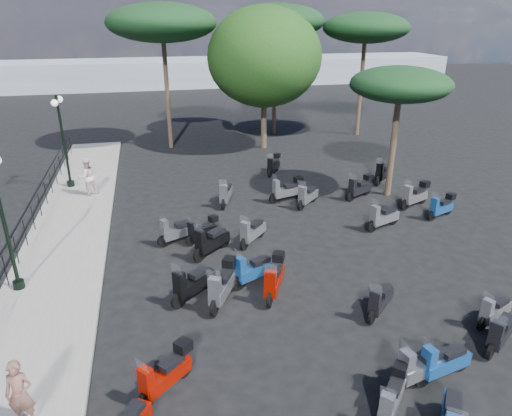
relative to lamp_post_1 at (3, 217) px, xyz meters
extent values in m
plane|color=black|center=(7.44, -0.51, -2.55)|extent=(120.00, 120.00, 0.00)
cube|color=slate|center=(0.94, 2.49, -2.48)|extent=(3.00, 30.00, 0.15)
cylinder|color=black|center=(-0.36, 0.23, -1.85)|extent=(0.04, 0.04, 1.10)
cylinder|color=black|center=(-0.36, 1.60, -1.85)|extent=(0.04, 0.04, 1.10)
cylinder|color=black|center=(-0.36, 2.97, -1.85)|extent=(0.04, 0.04, 1.10)
cylinder|color=black|center=(-0.36, 4.34, -1.85)|extent=(0.04, 0.04, 1.10)
cylinder|color=black|center=(-0.36, 5.71, -1.85)|extent=(0.04, 0.04, 1.10)
cylinder|color=black|center=(-0.36, 7.08, -1.85)|extent=(0.04, 0.04, 1.10)
cylinder|color=black|center=(-0.36, 8.44, -1.85)|extent=(0.04, 0.04, 1.10)
cylinder|color=black|center=(-0.36, 9.81, -1.85)|extent=(0.04, 0.04, 1.10)
cylinder|color=black|center=(-0.36, 11.18, -1.85)|extent=(0.04, 0.04, 1.10)
cylinder|color=black|center=(-0.36, 12.55, -1.85)|extent=(0.04, 0.04, 1.10)
cylinder|color=black|center=(-0.36, 13.92, -1.85)|extent=(0.04, 0.04, 1.10)
cylinder|color=black|center=(-0.36, 15.29, -1.85)|extent=(0.04, 0.04, 1.10)
cube|color=black|center=(-0.36, 2.29, -1.32)|extent=(0.04, 26.00, 0.04)
cube|color=black|center=(-0.36, 2.29, -1.85)|extent=(0.04, 26.00, 0.04)
cylinder|color=black|center=(0.00, 0.00, -2.27)|extent=(0.34, 0.34, 0.25)
cylinder|color=black|center=(0.00, 0.00, -0.30)|extent=(0.12, 0.12, 4.21)
cylinder|color=black|center=(0.37, 9.25, -2.27)|extent=(0.35, 0.35, 0.26)
cylinder|color=black|center=(0.37, 9.25, -0.20)|extent=(0.12, 0.12, 4.40)
cylinder|color=black|center=(0.37, 9.25, 1.84)|extent=(0.11, 0.99, 0.04)
sphere|color=white|center=(0.40, 9.74, 1.73)|extent=(0.31, 0.31, 0.31)
sphere|color=white|center=(0.34, 8.75, 1.73)|extent=(0.31, 0.31, 0.31)
imported|color=brown|center=(1.32, -5.50, -1.63)|extent=(0.62, 0.46, 1.54)
imported|color=beige|center=(1.37, 7.83, -1.52)|extent=(1.06, 0.97, 1.76)
cylinder|color=black|center=(3.67, -5.97, -2.32)|extent=(0.34, 0.44, 0.46)
cube|color=black|center=(3.46, -6.27, -1.87)|extent=(0.57, 0.64, 0.14)
cylinder|color=black|center=(3.71, -5.57, -2.31)|extent=(0.43, 0.39, 0.48)
cylinder|color=black|center=(4.61, -4.78, -2.31)|extent=(0.43, 0.39, 0.48)
cube|color=#910E02|center=(4.20, -5.14, -2.13)|extent=(1.20, 1.11, 0.34)
cube|color=black|center=(4.33, -5.03, -1.85)|extent=(0.65, 0.62, 0.14)
cube|color=#910E02|center=(3.77, -5.52, -1.85)|extent=(0.36, 0.37, 0.70)
plane|color=white|center=(3.73, -5.56, -1.40)|extent=(0.31, 0.34, 0.37)
cube|color=black|center=(4.63, -4.77, -1.67)|extent=(0.47, 0.47, 0.26)
cylinder|color=black|center=(5.67, -2.59, -2.28)|extent=(0.36, 0.52, 0.54)
cylinder|color=black|center=(6.32, -1.41, -2.28)|extent=(0.36, 0.52, 0.54)
cube|color=gray|center=(6.02, -1.95, -2.08)|extent=(1.04, 1.46, 0.38)
cube|color=black|center=(6.11, -1.79, -1.77)|extent=(0.62, 0.75, 0.16)
cube|color=gray|center=(5.71, -2.51, -1.77)|extent=(0.41, 0.38, 0.78)
plane|color=white|center=(5.68, -2.57, -1.26)|extent=(0.41, 0.28, 0.42)
cube|color=black|center=(6.33, -1.39, -1.57)|extent=(0.50, 0.51, 0.29)
cylinder|color=black|center=(5.62, 0.59, -2.28)|extent=(0.48, 0.43, 0.53)
cylinder|color=black|center=(6.63, 1.45, -2.28)|extent=(0.48, 0.43, 0.53)
cube|color=black|center=(6.17, 1.06, -2.09)|extent=(1.34, 1.22, 0.38)
cube|color=black|center=(6.31, 1.18, -1.78)|extent=(0.72, 0.68, 0.15)
cube|color=black|center=(5.69, 0.65, -1.78)|extent=(0.40, 0.41, 0.77)
plane|color=white|center=(5.64, 0.60, -1.28)|extent=(0.34, 0.38, 0.41)
cylinder|color=black|center=(4.48, 1.99, -2.31)|extent=(0.49, 0.29, 0.49)
cylinder|color=black|center=(5.60, 2.47, -2.31)|extent=(0.49, 0.29, 0.49)
cube|color=gray|center=(5.09, 2.25, -2.13)|extent=(1.34, 0.84, 0.34)
cube|color=black|center=(5.24, 2.32, -1.84)|extent=(0.68, 0.52, 0.14)
cube|color=gray|center=(4.56, 2.02, -1.84)|extent=(0.32, 0.37, 0.71)
plane|color=white|center=(4.50, 1.99, -1.39)|extent=(0.23, 0.38, 0.38)
cylinder|color=black|center=(9.15, -6.54, -2.33)|extent=(0.36, 0.37, 0.43)
cube|color=gray|center=(8.81, -6.90, -2.17)|extent=(1.03, 1.06, 0.31)
cube|color=black|center=(8.91, -6.79, -1.92)|extent=(0.57, 0.58, 0.13)
cube|color=gray|center=(8.46, -7.27, -1.92)|extent=(0.33, 0.33, 0.63)
plane|color=white|center=(8.42, -7.31, -1.52)|extent=(0.30, 0.29, 0.33)
cube|color=black|center=(9.16, -6.53, -1.76)|extent=(0.42, 0.42, 0.23)
cylinder|color=black|center=(4.70, -1.99, -2.29)|extent=(0.48, 0.42, 0.53)
cylinder|color=black|center=(5.72, -1.15, -2.29)|extent=(0.48, 0.42, 0.53)
cube|color=black|center=(5.26, -1.54, -2.09)|extent=(1.34, 1.19, 0.37)
cube|color=black|center=(5.40, -1.42, -1.78)|extent=(0.72, 0.67, 0.15)
cube|color=black|center=(4.77, -1.93, -1.78)|extent=(0.40, 0.41, 0.77)
plane|color=white|center=(4.72, -1.97, -1.29)|extent=(0.33, 0.38, 0.41)
cylinder|color=black|center=(7.32, 1.07, -2.30)|extent=(0.41, 0.43, 0.49)
cylinder|color=black|center=(8.16, 1.96, -2.30)|extent=(0.41, 0.43, 0.49)
cube|color=gray|center=(7.77, 1.56, -2.12)|extent=(1.17, 1.20, 0.35)
cube|color=black|center=(7.89, 1.68, -1.83)|extent=(0.64, 0.66, 0.14)
cube|color=gray|center=(7.37, 1.13, -1.83)|extent=(0.38, 0.37, 0.72)
plane|color=white|center=(7.33, 1.09, -1.37)|extent=(0.34, 0.33, 0.38)
cylinder|color=black|center=(5.46, 1.84, -2.34)|extent=(0.41, 0.28, 0.42)
cylinder|color=black|center=(6.38, 2.36, -2.34)|extent=(0.41, 0.28, 0.42)
cube|color=black|center=(5.96, 2.13, -2.18)|extent=(1.15, 0.82, 0.30)
cube|color=black|center=(6.09, 2.20, -1.93)|extent=(0.59, 0.49, 0.12)
cube|color=black|center=(5.52, 1.88, -1.93)|extent=(0.30, 0.33, 0.62)
plane|color=white|center=(5.47, 1.85, -1.54)|extent=(0.23, 0.33, 0.33)
cube|color=black|center=(6.40, 2.37, -1.77)|extent=(0.40, 0.39, 0.23)
cylinder|color=black|center=(7.22, 4.96, -2.30)|extent=(0.28, 0.51, 0.51)
cylinder|color=black|center=(7.67, 6.14, -2.30)|extent=(0.28, 0.51, 0.51)
cube|color=gray|center=(7.47, 5.60, -2.11)|extent=(0.83, 1.41, 0.36)
cube|color=black|center=(7.53, 5.77, -1.81)|extent=(0.52, 0.71, 0.15)
cube|color=gray|center=(7.25, 5.04, -1.81)|extent=(0.38, 0.33, 0.74)
plane|color=white|center=(7.23, 4.98, -1.34)|extent=(0.40, 0.22, 0.39)
cylinder|color=black|center=(10.01, -7.25, -2.31)|extent=(0.37, 0.45, 0.49)
cube|color=black|center=(9.78, -7.56, -1.84)|extent=(0.61, 0.67, 0.14)
plane|color=white|center=(9.29, -8.21, -1.38)|extent=(0.36, 0.30, 0.38)
cylinder|color=black|center=(9.32, -6.40, -2.30)|extent=(0.51, 0.22, 0.50)
cylinder|color=black|center=(10.53, -6.11, -2.30)|extent=(0.51, 0.22, 0.50)
cube|color=gray|center=(9.98, -6.24, -2.11)|extent=(1.40, 0.66, 0.35)
cube|color=black|center=(10.15, -6.20, -1.82)|extent=(0.68, 0.45, 0.15)
cube|color=gray|center=(9.40, -6.38, -1.82)|extent=(0.30, 0.36, 0.73)
plane|color=white|center=(9.34, -6.40, -1.36)|extent=(0.17, 0.40, 0.39)
cylinder|color=black|center=(7.30, -2.55, -2.29)|extent=(0.33, 0.51, 0.52)
cylinder|color=black|center=(7.88, -1.39, -2.29)|extent=(0.33, 0.51, 0.52)
cube|color=#910E02|center=(7.62, -1.92, -2.09)|extent=(0.96, 1.42, 0.37)
cube|color=black|center=(7.70, -1.76, -1.79)|extent=(0.58, 0.73, 0.15)
cube|color=#910E02|center=(7.34, -2.48, -1.79)|extent=(0.40, 0.36, 0.76)
plane|color=white|center=(7.31, -2.53, -1.30)|extent=(0.41, 0.26, 0.40)
cube|color=black|center=(7.89, -1.37, -1.60)|extent=(0.48, 0.49, 0.28)
cylinder|color=black|center=(6.59, -1.47, -2.30)|extent=(0.50, 0.31, 0.51)
cylinder|color=black|center=(7.74, -0.93, -2.30)|extent=(0.50, 0.31, 0.51)
cube|color=navy|center=(7.21, -1.18, -2.11)|extent=(1.39, 0.90, 0.36)
cube|color=black|center=(7.38, -1.10, -1.81)|extent=(0.71, 0.55, 0.15)
cube|color=navy|center=(6.67, -1.43, -1.81)|extent=(0.34, 0.38, 0.74)
plane|color=white|center=(6.61, -1.46, -1.34)|extent=(0.24, 0.40, 0.39)
cylinder|color=black|center=(10.51, 4.07, -2.31)|extent=(0.43, 0.41, 0.49)
cylinder|color=black|center=(11.40, 4.91, -2.31)|extent=(0.43, 0.41, 0.49)
cube|color=#4F5357|center=(10.99, 4.52, -2.12)|extent=(1.20, 1.16, 0.35)
cube|color=black|center=(11.12, 4.64, -1.83)|extent=(0.66, 0.64, 0.14)
cube|color=#4F5357|center=(10.57, 4.12, -1.83)|extent=(0.37, 0.38, 0.72)
plane|color=white|center=(10.52, 4.08, -1.38)|extent=(0.33, 0.34, 0.38)
cylinder|color=black|center=(10.34, 8.66, -2.32)|extent=(0.34, 0.44, 0.47)
cylinder|color=black|center=(10.98, 9.63, -2.32)|extent=(0.34, 0.44, 0.47)
cube|color=black|center=(10.68, 9.19, -2.14)|extent=(0.97, 1.23, 0.33)
cube|color=black|center=(10.78, 9.33, -1.87)|extent=(0.56, 0.65, 0.14)
cube|color=black|center=(10.38, 8.73, -1.87)|extent=(0.36, 0.34, 0.68)
plane|color=white|center=(10.35, 8.68, -1.43)|extent=(0.35, 0.27, 0.36)
cube|color=black|center=(10.99, 9.65, -1.70)|extent=(0.44, 0.45, 0.25)
cylinder|color=black|center=(9.91, -6.37, -2.31)|extent=(0.49, 0.19, 0.48)
cylinder|color=black|center=(11.08, -6.13, -2.31)|extent=(0.49, 0.19, 0.48)
cube|color=navy|center=(10.54, -6.24, -2.13)|extent=(1.34, 0.59, 0.34)
cube|color=black|center=(10.71, -6.21, -1.85)|extent=(0.65, 0.41, 0.14)
cube|color=navy|center=(9.99, -6.36, -1.85)|extent=(0.28, 0.34, 0.70)
plane|color=white|center=(9.93, -6.37, -1.40)|extent=(0.15, 0.39, 0.37)
cylinder|color=black|center=(9.85, -3.97, -2.32)|extent=(0.40, 0.38, 0.46)
cylinder|color=black|center=(10.70, -3.20, -2.32)|extent=(0.40, 0.38, 0.46)
cube|color=black|center=(10.31, -3.56, -2.15)|extent=(1.14, 1.07, 0.32)
cube|color=black|center=(10.43, -3.45, -1.88)|extent=(0.62, 0.60, 0.13)
cube|color=black|center=(9.91, -3.92, -1.88)|extent=(0.35, 0.35, 0.67)
plane|color=white|center=(9.86, -3.96, -1.45)|extent=(0.30, 0.32, 0.36)
cylinder|color=black|center=(12.53, 1.36, -2.30)|extent=(0.50, 0.27, 0.50)
cylinder|color=black|center=(13.69, 1.79, -2.30)|extent=(0.50, 0.27, 0.50)
cube|color=gray|center=(13.16, 1.59, -2.11)|extent=(1.38, 0.80, 0.35)
cube|color=black|center=(13.32, 1.66, -1.82)|extent=(0.69, 0.51, 0.15)
cube|color=gray|center=(12.61, 1.39, -1.82)|extent=(0.32, 0.37, 0.73)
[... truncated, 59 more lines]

